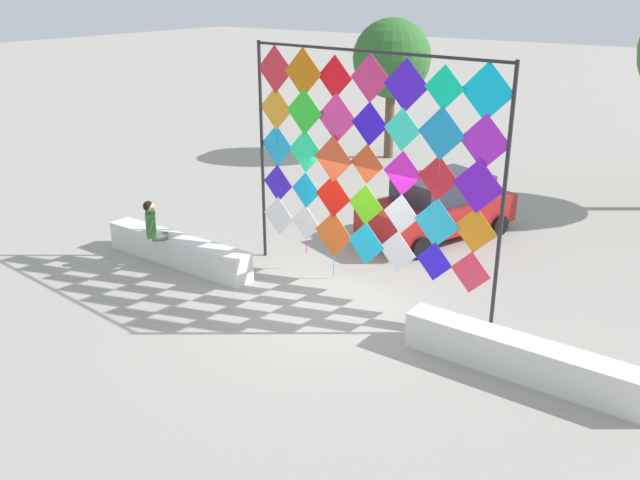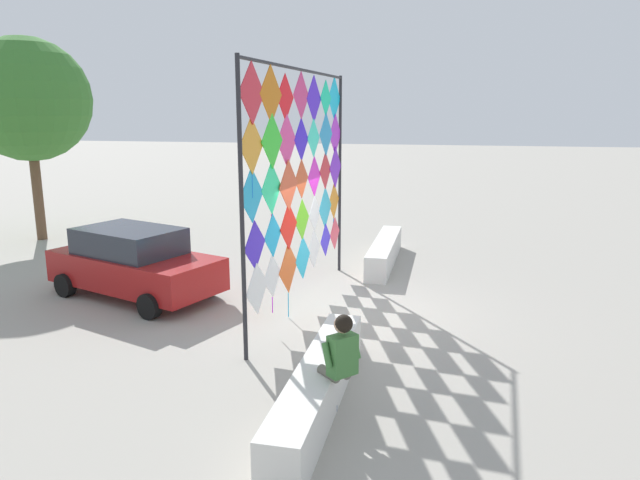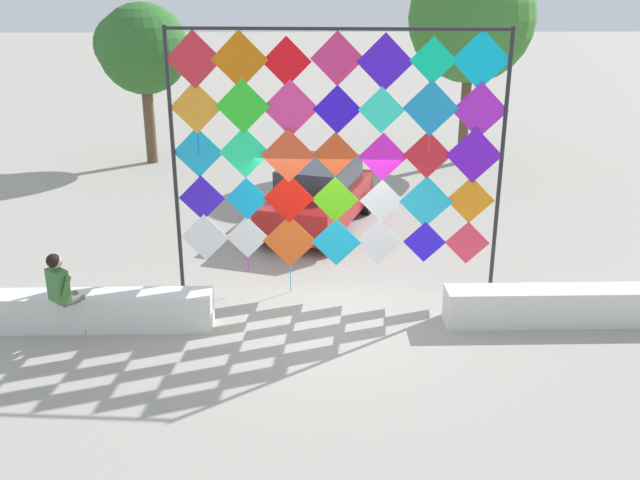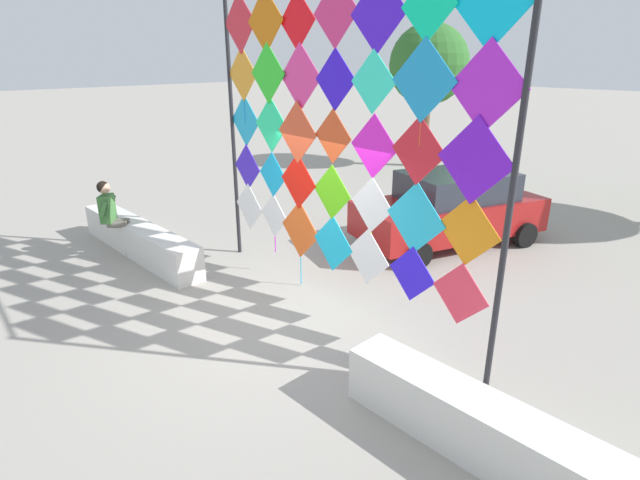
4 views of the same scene
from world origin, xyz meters
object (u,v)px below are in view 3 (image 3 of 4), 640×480
Objects in this scene: kite_display_rack at (334,146)px; parked_car at (318,195)px; tree_broadleaf at (476,16)px; seated_vendor at (64,288)px; tree_far_right at (139,48)px.

kite_display_rack is 4.14m from parked_car.
tree_broadleaf is (4.63, 5.86, 3.52)m from parked_car.
kite_display_rack is 10.59m from tree_broadleaf.
tree_far_right is at bearing 95.04° from seated_vendor.
tree_broadleaf is 1.29× the size of tree_far_right.
tree_broadleaf is at bearing 51.69° from parked_car.
tree_broadleaf reaches higher than tree_far_right.
parked_car reaches higher than seated_vendor.
seated_vendor is 0.31× the size of tree_far_right.
tree_broadleaf reaches higher than parked_car.
seated_vendor is at bearing -128.21° from parked_car.
tree_broadleaf is 9.76m from tree_far_right.
tree_far_right is at bearing 129.66° from parked_car.
kite_display_rack is 3.85× the size of seated_vendor.
parked_car is at bearing -50.34° from tree_far_right.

